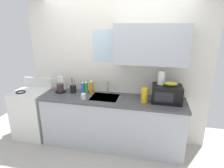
{
  "coord_description": "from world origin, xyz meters",
  "views": [
    {
      "loc": [
        0.65,
        -2.88,
        2.1
      ],
      "look_at": [
        0.0,
        0.0,
        1.15
      ],
      "focal_mm": 30.45,
      "sensor_mm": 36.0,
      "label": 1
    }
  ],
  "objects_px": {
    "coffee_maker": "(61,86)",
    "dish_soap_bottle_green": "(86,87)",
    "stove_range": "(33,113)",
    "dish_soap_bottle_orange": "(91,87)",
    "banana_bunch": "(171,84)",
    "paper_towel_roll": "(161,78)",
    "mug_white": "(83,96)",
    "utensil_crock": "(73,89)",
    "microwave": "(167,94)",
    "cereal_canister": "(145,95)",
    "dish_soap_bottle_blue": "(83,87)"
  },
  "relations": [
    {
      "from": "dish_soap_bottle_orange",
      "to": "utensil_crock",
      "type": "bearing_deg",
      "value": -174.94
    },
    {
      "from": "microwave",
      "to": "banana_bunch",
      "type": "relative_size",
      "value": 2.3
    },
    {
      "from": "stove_range",
      "to": "dish_soap_bottle_green",
      "type": "relative_size",
      "value": 4.7
    },
    {
      "from": "paper_towel_roll",
      "to": "utensil_crock",
      "type": "relative_size",
      "value": 0.76
    },
    {
      "from": "paper_towel_roll",
      "to": "dish_soap_bottle_green",
      "type": "distance_m",
      "value": 1.31
    },
    {
      "from": "paper_towel_roll",
      "to": "mug_white",
      "type": "height_order",
      "value": "paper_towel_roll"
    },
    {
      "from": "coffee_maker",
      "to": "mug_white",
      "type": "bearing_deg",
      "value": -25.32
    },
    {
      "from": "microwave",
      "to": "cereal_canister",
      "type": "relative_size",
      "value": 1.96
    },
    {
      "from": "dish_soap_bottle_green",
      "to": "utensil_crock",
      "type": "distance_m",
      "value": 0.25
    },
    {
      "from": "banana_bunch",
      "to": "paper_towel_roll",
      "type": "distance_m",
      "value": 0.18
    },
    {
      "from": "paper_towel_roll",
      "to": "dish_soap_bottle_blue",
      "type": "relative_size",
      "value": 1.03
    },
    {
      "from": "stove_range",
      "to": "cereal_canister",
      "type": "distance_m",
      "value": 2.17
    },
    {
      "from": "stove_range",
      "to": "dish_soap_bottle_green",
      "type": "xyz_separation_m",
      "value": [
        1.05,
        0.14,
        0.55
      ]
    },
    {
      "from": "paper_towel_roll",
      "to": "utensil_crock",
      "type": "height_order",
      "value": "paper_towel_roll"
    },
    {
      "from": "stove_range",
      "to": "microwave",
      "type": "height_order",
      "value": "microwave"
    },
    {
      "from": "coffee_maker",
      "to": "dish_soap_bottle_orange",
      "type": "relative_size",
      "value": 1.13
    },
    {
      "from": "banana_bunch",
      "to": "mug_white",
      "type": "xyz_separation_m",
      "value": [
        -1.38,
        -0.19,
        -0.26
      ]
    },
    {
      "from": "paper_towel_roll",
      "to": "cereal_canister",
      "type": "xyz_separation_m",
      "value": [
        -0.24,
        -0.15,
        -0.26
      ]
    },
    {
      "from": "dish_soap_bottle_orange",
      "to": "mug_white",
      "type": "bearing_deg",
      "value": -97.87
    },
    {
      "from": "microwave",
      "to": "cereal_canister",
      "type": "xyz_separation_m",
      "value": [
        -0.34,
        -0.1,
        -0.02
      ]
    },
    {
      "from": "microwave",
      "to": "utensil_crock",
      "type": "distance_m",
      "value": 1.63
    },
    {
      "from": "banana_bunch",
      "to": "mug_white",
      "type": "distance_m",
      "value": 1.42
    },
    {
      "from": "microwave",
      "to": "paper_towel_roll",
      "type": "bearing_deg",
      "value": 152.62
    },
    {
      "from": "dish_soap_bottle_orange",
      "to": "utensil_crock",
      "type": "relative_size",
      "value": 0.86
    },
    {
      "from": "microwave",
      "to": "mug_white",
      "type": "xyz_separation_m",
      "value": [
        -1.33,
        -0.19,
        -0.09
      ]
    },
    {
      "from": "banana_bunch",
      "to": "paper_towel_roll",
      "type": "height_order",
      "value": "paper_towel_roll"
    },
    {
      "from": "microwave",
      "to": "paper_towel_roll",
      "type": "relative_size",
      "value": 2.09
    },
    {
      "from": "microwave",
      "to": "dish_soap_bottle_blue",
      "type": "relative_size",
      "value": 2.15
    },
    {
      "from": "dish_soap_bottle_orange",
      "to": "cereal_canister",
      "type": "relative_size",
      "value": 1.06
    },
    {
      "from": "microwave",
      "to": "dish_soap_bottle_blue",
      "type": "xyz_separation_m",
      "value": [
        -1.45,
        0.1,
        -0.04
      ]
    },
    {
      "from": "banana_bunch",
      "to": "stove_range",
      "type": "bearing_deg",
      "value": -178.93
    },
    {
      "from": "dish_soap_bottle_green",
      "to": "dish_soap_bottle_blue",
      "type": "relative_size",
      "value": 1.08
    },
    {
      "from": "banana_bunch",
      "to": "paper_towel_roll",
      "type": "bearing_deg",
      "value": 161.57
    },
    {
      "from": "paper_towel_roll",
      "to": "dish_soap_bottle_orange",
      "type": "xyz_separation_m",
      "value": [
        -1.19,
        0.05,
        -0.26
      ]
    },
    {
      "from": "coffee_maker",
      "to": "mug_white",
      "type": "height_order",
      "value": "coffee_maker"
    },
    {
      "from": "banana_bunch",
      "to": "cereal_canister",
      "type": "height_order",
      "value": "banana_bunch"
    },
    {
      "from": "dish_soap_bottle_green",
      "to": "cereal_canister",
      "type": "bearing_deg",
      "value": -10.45
    },
    {
      "from": "paper_towel_roll",
      "to": "coffee_maker",
      "type": "height_order",
      "value": "paper_towel_roll"
    },
    {
      "from": "coffee_maker",
      "to": "dish_soap_bottle_green",
      "type": "xyz_separation_m",
      "value": [
        0.47,
        0.03,
        0.0
      ]
    },
    {
      "from": "stove_range",
      "to": "dish_soap_bottle_orange",
      "type": "bearing_deg",
      "value": 7.26
    },
    {
      "from": "stove_range",
      "to": "banana_bunch",
      "type": "distance_m",
      "value": 2.6
    },
    {
      "from": "stove_range",
      "to": "dish_soap_bottle_orange",
      "type": "xyz_separation_m",
      "value": [
        1.15,
        0.15,
        0.56
      ]
    },
    {
      "from": "microwave",
      "to": "dish_soap_bottle_green",
      "type": "xyz_separation_m",
      "value": [
        -1.38,
        0.09,
        -0.03
      ]
    },
    {
      "from": "cereal_canister",
      "to": "mug_white",
      "type": "bearing_deg",
      "value": -174.8
    },
    {
      "from": "stove_range",
      "to": "banana_bunch",
      "type": "xyz_separation_m",
      "value": [
        2.48,
        0.05,
        0.75
      ]
    },
    {
      "from": "banana_bunch",
      "to": "microwave",
      "type": "bearing_deg",
      "value": -178.23
    },
    {
      "from": "dish_soap_bottle_orange",
      "to": "utensil_crock",
      "type": "distance_m",
      "value": 0.34
    },
    {
      "from": "banana_bunch",
      "to": "utensil_crock",
      "type": "bearing_deg",
      "value": 177.62
    },
    {
      "from": "banana_bunch",
      "to": "dish_soap_bottle_orange",
      "type": "distance_m",
      "value": 1.36
    },
    {
      "from": "coffee_maker",
      "to": "dish_soap_bottle_orange",
      "type": "xyz_separation_m",
      "value": [
        0.56,
        0.04,
        0.01
      ]
    }
  ]
}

